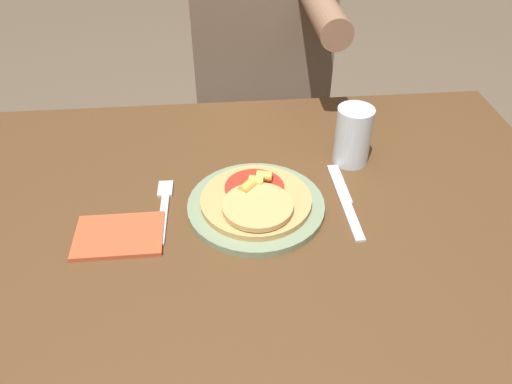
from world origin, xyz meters
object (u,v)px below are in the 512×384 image
Objects in this scene: knife at (346,201)px; person_diner at (262,53)px; dining_table at (237,257)px; drinking_glass at (353,136)px; plate at (256,206)px; fork at (164,206)px; pizza at (256,200)px.

knife is 0.18× the size of person_diner.
dining_table is 10.70× the size of drinking_glass.
fork is at bearing 173.05° from plate.
person_diner is (0.08, 0.68, 0.00)m from plate.
fork is 0.70m from person_diner.
pizza is at bearing -8.25° from fork.
person_diner is (0.25, 0.66, 0.01)m from fork.
drinking_glass is (0.25, 0.16, 0.16)m from dining_table.
pizza is 1.15× the size of fork.
drinking_glass is at bearing 73.64° from knife.
fork is 0.40m from drinking_glass.
plate reaches higher than fork.
pizza is (0.00, -0.00, 0.02)m from plate.
fork reaches higher than dining_table.
person_diner is at bearing 80.52° from dining_table.
pizza is 0.17m from fork.
knife is at bearing -2.99° from fork.
person_diner reaches higher than fork.
plate is 1.14× the size of knife.
drinking_glass reaches higher than dining_table.
person_diner reaches higher than dining_table.
plate is 0.20× the size of person_diner.
fork is (-0.13, 0.04, 0.10)m from dining_table.
pizza is at bearing 24.61° from dining_table.
person_diner is (-0.09, 0.67, 0.01)m from knife.
plate is at bearing -96.63° from person_diner.
dining_table is 6.40× the size of pizza.
person_diner reaches higher than pizza.
fork is at bearing -162.88° from drinking_glass.
knife is (0.21, 0.02, 0.10)m from dining_table.
pizza is 0.16× the size of person_diner.
person_diner is at bearing 103.41° from drinking_glass.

